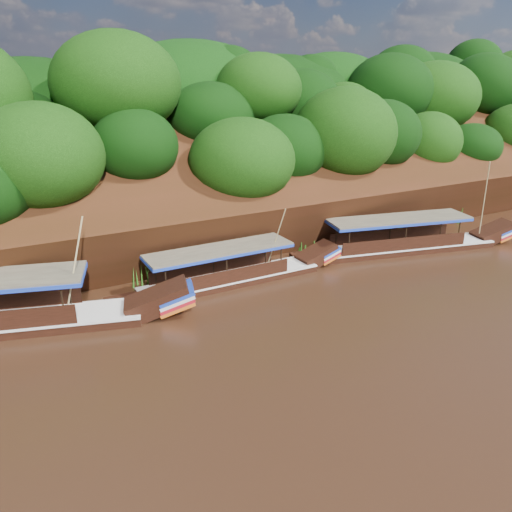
{
  "coord_description": "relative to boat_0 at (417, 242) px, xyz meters",
  "views": [
    {
      "loc": [
        -12.77,
        -17.24,
        11.58
      ],
      "look_at": [
        0.45,
        7.0,
        1.41
      ],
      "focal_mm": 35.0,
      "sensor_mm": 36.0,
      "label": 1
    }
  ],
  "objects": [
    {
      "name": "reeds",
      "position": [
        -15.24,
        3.33,
        0.27
      ],
      "size": [
        49.28,
        2.54,
        1.9
      ],
      "color": "#31721C",
      "rests_on": "ground"
    },
    {
      "name": "ground",
      "position": [
        -12.68,
        -6.16,
        -0.55
      ],
      "size": [
        160.0,
        160.0,
        0.0
      ],
      "primitive_type": "plane",
      "color": "black",
      "rests_on": "ground"
    },
    {
      "name": "riverbank",
      "position": [
        -12.69,
        16.56,
        1.34
      ],
      "size": [
        120.0,
        30.06,
        19.4
      ],
      "color": "#321B0B",
      "rests_on": "ground"
    },
    {
      "name": "boat_1",
      "position": [
        -13.2,
        0.92,
        -0.04
      ],
      "size": [
        12.89,
        2.39,
        4.8
      ],
      "rotation": [
        0.0,
        0.0,
        0.0
      ],
      "color": "black",
      "rests_on": "ground"
    },
    {
      "name": "boat_2",
      "position": [
        -25.85,
        1.03,
        0.07
      ],
      "size": [
        17.15,
        6.89,
        5.78
      ],
      "rotation": [
        0.0,
        0.0,
        -0.28
      ],
      "color": "black",
      "rests_on": "ground"
    },
    {
      "name": "boat_0",
      "position": [
        0.0,
        0.0,
        0.0
      ],
      "size": [
        14.93,
        5.26,
        6.54
      ],
      "rotation": [
        0.0,
        0.0,
        -0.23
      ],
      "color": "black",
      "rests_on": "ground"
    }
  ]
}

